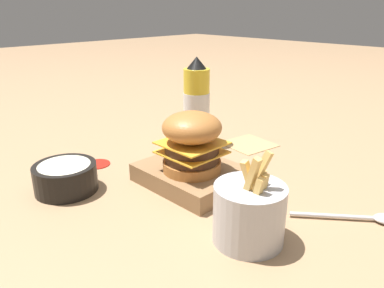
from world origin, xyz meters
name	(u,v)px	position (x,y,z in m)	size (l,w,h in m)	color
ground_plane	(202,176)	(0.00, 0.00, 0.00)	(6.00, 6.00, 0.00)	#9E7A56
serving_board	(192,175)	(-0.01, 0.04, 0.02)	(0.21, 0.17, 0.04)	olive
burger	(192,141)	(-0.02, 0.05, 0.10)	(0.12, 0.12, 0.12)	#AD6B33
ketchup_bottle	(196,105)	(0.16, -0.14, 0.10)	(0.07, 0.07, 0.23)	yellow
fries_basket	(249,213)	(-0.21, 0.12, 0.05)	(0.11, 0.11, 0.15)	#B7B7BC
side_bowl	(66,177)	(0.15, 0.24, 0.03)	(0.12, 0.12, 0.06)	black
spoon	(373,218)	(-0.33, -0.08, 0.01)	(0.16, 0.13, 0.01)	silver
ketchup_puddle	(97,164)	(0.22, 0.13, 0.00)	(0.06, 0.06, 0.00)	#B21E14
parchment_square	(249,144)	(0.05, -0.23, 0.00)	(0.13, 0.13, 0.00)	tan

